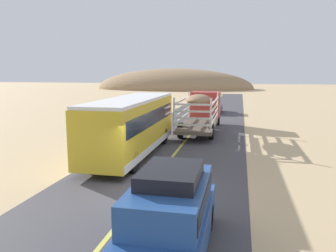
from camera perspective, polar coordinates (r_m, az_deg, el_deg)
name	(u,v)px	position (r m, az deg, el deg)	size (l,w,h in m)	color
ground_plane	(144,192)	(13.48, -4.03, -11.12)	(240.00, 240.00, 0.00)	tan
road_surface	(144,192)	(13.48, -4.03, -11.08)	(8.00, 120.00, 0.02)	#423F44
road_centre_line	(144,191)	(13.47, -4.03, -11.04)	(0.16, 117.60, 0.00)	#D8CC4C
suv_near	(171,211)	(8.87, 0.53, -14.26)	(1.90, 4.62, 2.29)	#264C8C
livestock_truck	(203,107)	(27.88, 5.98, 3.23)	(2.53, 9.70, 3.02)	#B2332D
bus	(132,125)	(18.91, -6.15, 0.24)	(2.54, 10.00, 3.21)	gold
car_far	(214,107)	(38.93, 7.77, 3.27)	(1.80, 4.40, 1.46)	#264C8C
distant_hill	(174,89)	(93.52, 1.01, 6.37)	(43.28, 27.36, 10.99)	#957553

